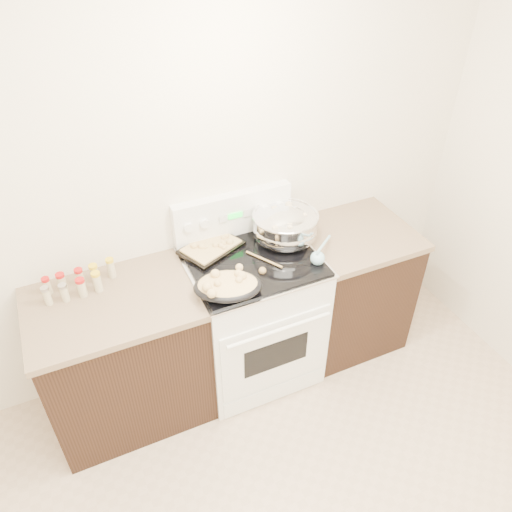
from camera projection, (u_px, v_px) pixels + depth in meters
room_shell at (349, 365)px, 1.33m from camera, size 4.10×3.60×2.75m
counter_left at (125, 357)px, 2.97m from camera, size 0.93×0.67×0.92m
counter_right at (348, 286)px, 3.48m from camera, size 0.73×0.67×0.92m
kitchen_range at (253, 314)px, 3.22m from camera, size 0.78×0.73×1.22m
mixing_bowl at (285, 227)px, 3.04m from camera, size 0.47×0.47×0.24m
roasting_pan at (228, 285)px, 2.68m from camera, size 0.44×0.37×0.11m
baking_sheet at (212, 247)px, 3.00m from camera, size 0.42×0.37×0.06m
wooden_spoon at (263, 266)px, 2.86m from camera, size 0.15×0.23×0.04m
blue_ladle at (318, 257)px, 2.90m from camera, size 0.23×0.22×0.11m
spice_jars at (79, 282)px, 2.72m from camera, size 0.40×0.15×0.13m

